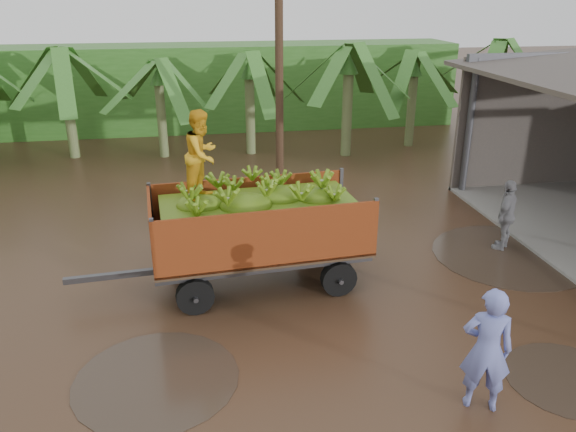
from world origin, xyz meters
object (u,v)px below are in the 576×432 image
at_px(utility_pole, 279,40).
at_px(man_blue, 487,350).
at_px(man_grey, 507,215).
at_px(banana_trailer, 257,224).

bearing_deg(utility_pole, man_blue, -82.54).
bearing_deg(man_grey, banana_trailer, -36.62).
relative_size(banana_trailer, man_grey, 3.56).
bearing_deg(man_grey, utility_pole, -92.84).
relative_size(man_blue, utility_pole, 0.22).
height_order(man_blue, man_grey, man_blue).
bearing_deg(man_blue, man_grey, -100.75).
relative_size(man_blue, man_grey, 1.15).
distance_m(man_blue, man_grey, 5.98).
distance_m(man_grey, utility_pole, 7.90).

